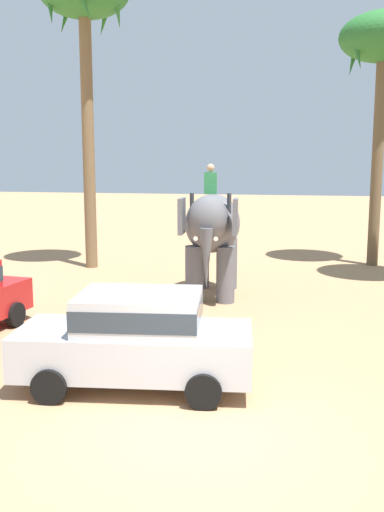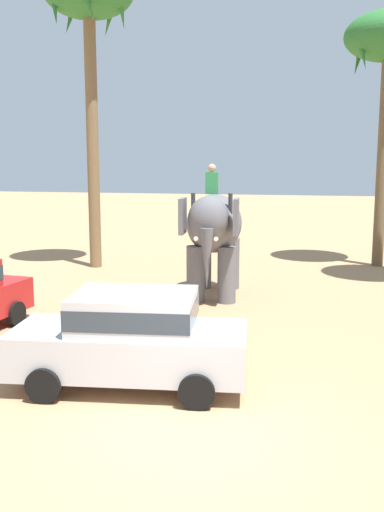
# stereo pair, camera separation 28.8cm
# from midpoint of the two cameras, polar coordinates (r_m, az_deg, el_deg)

# --- Properties ---
(ground_plane) EXTENTS (120.00, 120.00, 0.00)m
(ground_plane) POSITION_cam_midpoint_polar(r_m,az_deg,el_deg) (8.84, 0.96, -17.29)
(ground_plane) COLOR tan
(car_sedan_foreground) EXTENTS (4.28, 2.25, 1.70)m
(car_sedan_foreground) POSITION_cam_midpoint_polar(r_m,az_deg,el_deg) (10.28, -5.21, -7.85)
(car_sedan_foreground) COLOR #B7BABF
(car_sedan_foreground) RESTS_ON ground
(elephant_with_mahout) EXTENTS (1.89, 3.94, 3.88)m
(elephant_with_mahout) POSITION_cam_midpoint_polar(r_m,az_deg,el_deg) (16.77, 2.64, 2.62)
(elephant_with_mahout) COLOR slate
(elephant_with_mahout) RESTS_ON ground
(palm_tree_behind_elephant) EXTENTS (3.20, 3.20, 10.71)m
(palm_tree_behind_elephant) POSITION_cam_midpoint_polar(r_m,az_deg,el_deg) (22.42, -9.75, 23.18)
(palm_tree_behind_elephant) COLOR brown
(palm_tree_behind_elephant) RESTS_ON ground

